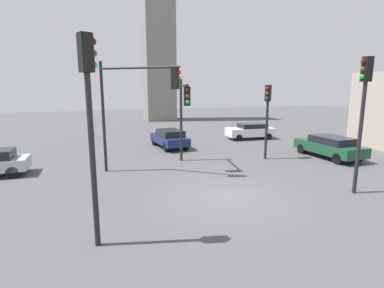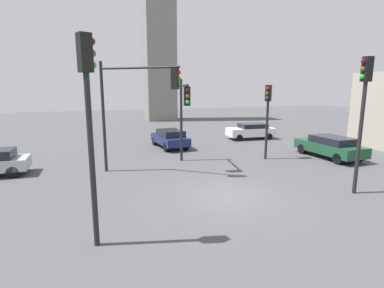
{
  "view_description": "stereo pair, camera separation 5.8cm",
  "coord_description": "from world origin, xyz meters",
  "px_view_note": "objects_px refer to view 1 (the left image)",
  "views": [
    {
      "loc": [
        -5.33,
        -10.9,
        4.56
      ],
      "look_at": [
        -0.29,
        3.92,
        1.58
      ],
      "focal_mm": 27.87,
      "sensor_mm": 36.0,
      "label": 1
    },
    {
      "loc": [
        -5.28,
        -10.92,
        4.56
      ],
      "look_at": [
        -0.29,
        3.92,
        1.58
      ],
      "focal_mm": 27.87,
      "sensor_mm": 36.0,
      "label": 2
    }
  ],
  "objects_px": {
    "traffic_light_4": "(267,108)",
    "traffic_light_2": "(363,101)",
    "traffic_light_3": "(90,105)",
    "car_3": "(330,146)",
    "traffic_light_1": "(184,106)",
    "traffic_light_0": "(135,95)",
    "car_2": "(170,138)",
    "car_1": "(250,131)"
  },
  "relations": [
    {
      "from": "traffic_light_2",
      "to": "car_1",
      "type": "bearing_deg",
      "value": -94.17
    },
    {
      "from": "car_3",
      "to": "traffic_light_3",
      "type": "bearing_deg",
      "value": 112.69
    },
    {
      "from": "car_3",
      "to": "traffic_light_2",
      "type": "bearing_deg",
      "value": 143.37
    },
    {
      "from": "traffic_light_1",
      "to": "car_3",
      "type": "bearing_deg",
      "value": 93.81
    },
    {
      "from": "traffic_light_0",
      "to": "car_3",
      "type": "height_order",
      "value": "traffic_light_0"
    },
    {
      "from": "car_2",
      "to": "car_3",
      "type": "distance_m",
      "value": 11.25
    },
    {
      "from": "traffic_light_2",
      "to": "traffic_light_0",
      "type": "bearing_deg",
      "value": -27.73
    },
    {
      "from": "traffic_light_4",
      "to": "car_3",
      "type": "relative_size",
      "value": 1.0
    },
    {
      "from": "traffic_light_4",
      "to": "car_3",
      "type": "bearing_deg",
      "value": 128.53
    },
    {
      "from": "car_1",
      "to": "traffic_light_4",
      "type": "bearing_deg",
      "value": 71.88
    },
    {
      "from": "car_1",
      "to": "car_2",
      "type": "distance_m",
      "value": 8.0
    },
    {
      "from": "traffic_light_3",
      "to": "traffic_light_1",
      "type": "bearing_deg",
      "value": 33.5
    },
    {
      "from": "traffic_light_1",
      "to": "car_3",
      "type": "distance_m",
      "value": 10.12
    },
    {
      "from": "traffic_light_4",
      "to": "car_3",
      "type": "xyz_separation_m",
      "value": [
        4.2,
        -1.03,
        -2.53
      ]
    },
    {
      "from": "traffic_light_4",
      "to": "traffic_light_2",
      "type": "bearing_deg",
      "value": 54.23
    },
    {
      "from": "traffic_light_1",
      "to": "traffic_light_3",
      "type": "xyz_separation_m",
      "value": [
        -5.05,
        -7.74,
        0.59
      ]
    },
    {
      "from": "traffic_light_2",
      "to": "traffic_light_4",
      "type": "xyz_separation_m",
      "value": [
        -0.22,
        6.74,
        -0.7
      ]
    },
    {
      "from": "traffic_light_2",
      "to": "car_1",
      "type": "height_order",
      "value": "traffic_light_2"
    },
    {
      "from": "traffic_light_0",
      "to": "car_3",
      "type": "bearing_deg",
      "value": 35.11
    },
    {
      "from": "car_1",
      "to": "car_3",
      "type": "bearing_deg",
      "value": 103.27
    },
    {
      "from": "traffic_light_0",
      "to": "car_1",
      "type": "relative_size",
      "value": 1.38
    },
    {
      "from": "traffic_light_1",
      "to": "traffic_light_2",
      "type": "xyz_separation_m",
      "value": [
        5.71,
        -6.74,
        0.49
      ]
    },
    {
      "from": "traffic_light_0",
      "to": "car_2",
      "type": "relative_size",
      "value": 1.4
    },
    {
      "from": "traffic_light_4",
      "to": "car_3",
      "type": "distance_m",
      "value": 5.01
    },
    {
      "from": "traffic_light_3",
      "to": "traffic_light_4",
      "type": "distance_m",
      "value": 13.09
    },
    {
      "from": "car_3",
      "to": "car_2",
      "type": "bearing_deg",
      "value": 52.27
    },
    {
      "from": "traffic_light_3",
      "to": "car_2",
      "type": "height_order",
      "value": "traffic_light_3"
    },
    {
      "from": "traffic_light_0",
      "to": "car_2",
      "type": "distance_m",
      "value": 8.01
    },
    {
      "from": "car_2",
      "to": "car_3",
      "type": "bearing_deg",
      "value": -132.18
    },
    {
      "from": "traffic_light_1",
      "to": "car_2",
      "type": "bearing_deg",
      "value": -175.99
    },
    {
      "from": "traffic_light_2",
      "to": "traffic_light_3",
      "type": "xyz_separation_m",
      "value": [
        -10.76,
        -1.0,
        0.1
      ]
    },
    {
      "from": "car_2",
      "to": "traffic_light_3",
      "type": "bearing_deg",
      "value": 150.87
    },
    {
      "from": "traffic_light_1",
      "to": "traffic_light_4",
      "type": "xyz_separation_m",
      "value": [
        5.49,
        -0.0,
        -0.2
      ]
    },
    {
      "from": "traffic_light_2",
      "to": "car_2",
      "type": "distance_m",
      "value": 13.73
    },
    {
      "from": "traffic_light_3",
      "to": "traffic_light_4",
      "type": "relative_size",
      "value": 1.26
    },
    {
      "from": "traffic_light_2",
      "to": "car_3",
      "type": "height_order",
      "value": "traffic_light_2"
    },
    {
      "from": "traffic_light_1",
      "to": "traffic_light_3",
      "type": "distance_m",
      "value": 9.26
    },
    {
      "from": "traffic_light_3",
      "to": "car_3",
      "type": "bearing_deg",
      "value": 1.08
    },
    {
      "from": "traffic_light_0",
      "to": "traffic_light_4",
      "type": "bearing_deg",
      "value": 41.7
    },
    {
      "from": "traffic_light_1",
      "to": "traffic_light_3",
      "type": "relative_size",
      "value": 0.85
    },
    {
      "from": "traffic_light_3",
      "to": "car_1",
      "type": "height_order",
      "value": "traffic_light_3"
    },
    {
      "from": "traffic_light_1",
      "to": "traffic_light_4",
      "type": "bearing_deg",
      "value": 99.86
    }
  ]
}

